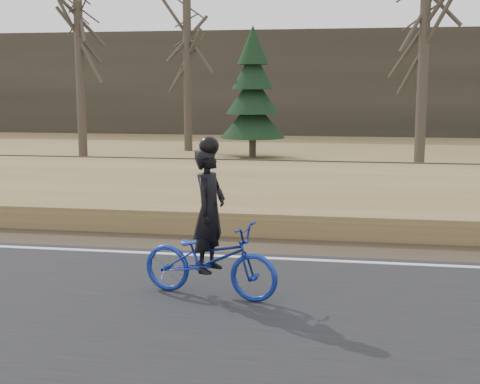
# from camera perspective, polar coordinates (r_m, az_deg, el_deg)

# --- Properties ---
(ballast) EXTENTS (120.00, 3.00, 0.45)m
(ballast) POSITION_cam_1_polar(r_m,az_deg,el_deg) (18.72, 17.89, 0.55)
(ballast) COLOR slate
(ballast) RESTS_ON ground
(railroad) EXTENTS (120.00, 2.40, 0.29)m
(railroad) POSITION_cam_1_polar(r_m,az_deg,el_deg) (18.68, 17.93, 1.47)
(railroad) COLOR black
(railroad) RESTS_ON ballast
(treeline_backdrop) EXTENTS (120.00, 4.00, 6.00)m
(treeline_backdrop) POSITION_cam_1_polar(r_m,az_deg,el_deg) (40.43, 13.71, 9.02)
(treeline_backdrop) COLOR #383328
(treeline_backdrop) RESTS_ON ground
(cyclist) EXTENTS (2.02, 1.07, 2.15)m
(cyclist) POSITION_cam_1_polar(r_m,az_deg,el_deg) (8.92, -2.60, -4.71)
(cyclist) COLOR navy
(cyclist) RESTS_ON road
(bare_tree_far_left) EXTENTS (0.36, 0.36, 7.46)m
(bare_tree_far_left) POSITION_cam_1_polar(r_m,az_deg,el_deg) (28.01, -13.51, 10.61)
(bare_tree_far_left) COLOR #4B4337
(bare_tree_far_left) RESTS_ON ground
(bare_tree_left) EXTENTS (0.36, 0.36, 7.11)m
(bare_tree_left) POSITION_cam_1_polar(r_m,az_deg,el_deg) (29.70, -4.51, 10.39)
(bare_tree_left) COLOR #4B4337
(bare_tree_left) RESTS_ON ground
(bare_tree_near_left) EXTENTS (0.36, 0.36, 7.79)m
(bare_tree_near_left) POSITION_cam_1_polar(r_m,az_deg,el_deg) (23.39, 15.40, 11.30)
(bare_tree_near_left) COLOR #4B4337
(bare_tree_near_left) RESTS_ON ground
(conifer) EXTENTS (2.60, 2.60, 5.21)m
(conifer) POSITION_cam_1_polar(r_m,az_deg,el_deg) (26.81, 1.09, 8.23)
(conifer) COLOR #4B4337
(conifer) RESTS_ON ground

